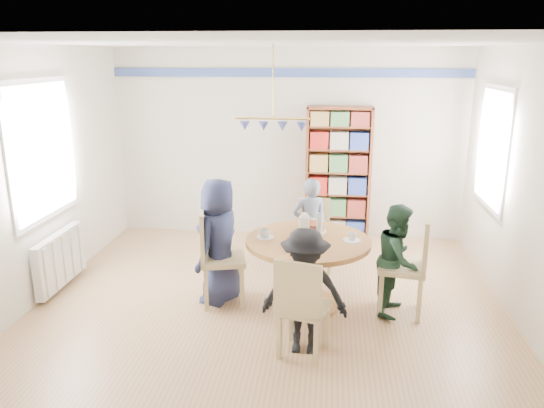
# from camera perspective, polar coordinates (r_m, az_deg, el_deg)

# --- Properties ---
(ground) EXTENTS (5.00, 5.00, 0.00)m
(ground) POSITION_cam_1_polar(r_m,az_deg,el_deg) (5.69, -0.45, -11.34)
(ground) COLOR tan
(room_shell) EXTENTS (5.00, 5.00, 5.00)m
(room_shell) POSITION_cam_1_polar(r_m,az_deg,el_deg) (6.03, -1.98, 6.76)
(room_shell) COLOR white
(room_shell) RESTS_ON ground
(radiator) EXTENTS (0.12, 1.00, 0.60)m
(radiator) POSITION_cam_1_polar(r_m,az_deg,el_deg) (6.52, -21.82, -5.52)
(radiator) COLOR silver
(radiator) RESTS_ON ground
(dining_table) EXTENTS (1.30, 1.30, 0.75)m
(dining_table) POSITION_cam_1_polar(r_m,az_deg,el_deg) (5.58, 3.88, -5.68)
(dining_table) COLOR olive
(dining_table) RESTS_ON ground
(chair_left) EXTENTS (0.56, 0.56, 1.05)m
(chair_left) POSITION_cam_1_polar(r_m,az_deg,el_deg) (5.66, -6.22, -5.18)
(chair_left) COLOR tan
(chair_left) RESTS_ON ground
(chair_right) EXTENTS (0.55, 0.55, 1.05)m
(chair_right) POSITION_cam_1_polar(r_m,az_deg,el_deg) (5.58, 14.87, -5.92)
(chair_right) COLOR tan
(chair_right) RESTS_ON ground
(chair_far) EXTENTS (0.43, 0.43, 0.88)m
(chair_far) POSITION_cam_1_polar(r_m,az_deg,el_deg) (6.60, 4.63, -2.92)
(chair_far) COLOR tan
(chair_far) RESTS_ON ground
(chair_near) EXTENTS (0.51, 0.51, 0.95)m
(chair_near) POSITION_cam_1_polar(r_m,az_deg,el_deg) (4.66, 3.16, -10.68)
(chair_near) COLOR tan
(chair_near) RESTS_ON ground
(person_left) EXTENTS (0.62, 0.77, 1.36)m
(person_left) POSITION_cam_1_polar(r_m,az_deg,el_deg) (5.67, -5.72, -4.01)
(person_left) COLOR #1A1E39
(person_left) RESTS_ON ground
(person_right) EXTENTS (0.59, 0.67, 1.16)m
(person_right) POSITION_cam_1_polar(r_m,az_deg,el_deg) (5.58, 13.42, -5.82)
(person_right) COLOR #183021
(person_right) RESTS_ON ground
(person_far) EXTENTS (0.50, 0.40, 1.18)m
(person_far) POSITION_cam_1_polar(r_m,az_deg,el_deg) (6.45, 4.05, -2.34)
(person_far) COLOR gray
(person_far) RESTS_ON ground
(person_near) EXTENTS (0.76, 0.44, 1.16)m
(person_near) POSITION_cam_1_polar(r_m,az_deg,el_deg) (4.74, 3.54, -9.37)
(person_near) COLOR black
(person_near) RESTS_ON ground
(bookshelf) EXTENTS (0.91, 0.27, 1.91)m
(bookshelf) POSITION_cam_1_polar(r_m,az_deg,el_deg) (7.55, 7.11, 3.03)
(bookshelf) COLOR brown
(bookshelf) RESTS_ON ground
(tableware) EXTENTS (1.08, 1.08, 0.29)m
(tableware) POSITION_cam_1_polar(r_m,az_deg,el_deg) (5.51, 3.70, -3.10)
(tableware) COLOR white
(tableware) RESTS_ON dining_table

